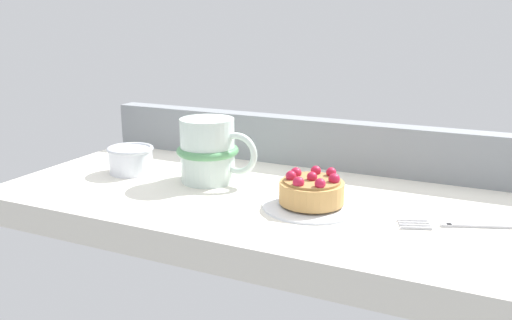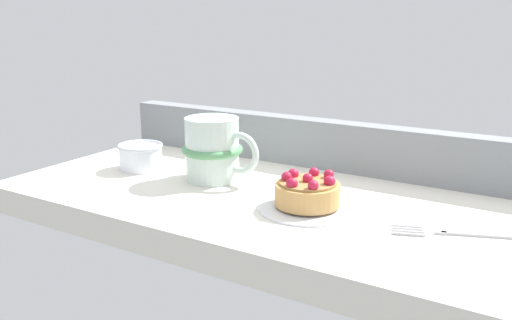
# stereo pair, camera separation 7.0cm
# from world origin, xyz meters

# --- Properties ---
(ground_plane) EXTENTS (0.72, 0.34, 0.04)m
(ground_plane) POSITION_xyz_m (0.00, 0.00, -0.02)
(ground_plane) COLOR silver
(window_rail_back) EXTENTS (0.71, 0.03, 0.07)m
(window_rail_back) POSITION_xyz_m (0.00, 0.15, 0.04)
(window_rail_back) COLOR gray
(window_rail_back) RESTS_ON ground_plane
(dessert_plate) EXTENTS (0.12, 0.12, 0.01)m
(dessert_plate) POSITION_xyz_m (0.07, -0.03, 0.00)
(dessert_plate) COLOR silver
(dessert_plate) RESTS_ON ground_plane
(raspberry_tart) EXTENTS (0.08, 0.08, 0.04)m
(raspberry_tart) POSITION_xyz_m (0.07, -0.03, 0.02)
(raspberry_tart) COLOR tan
(raspberry_tart) RESTS_ON dessert_plate
(coffee_mug) EXTENTS (0.12, 0.09, 0.09)m
(coffee_mug) POSITION_xyz_m (-0.10, 0.01, 0.05)
(coffee_mug) COLOR silver
(coffee_mug) RESTS_ON ground_plane
(dessert_fork) EXTENTS (0.18, 0.08, 0.01)m
(dessert_fork) POSITION_xyz_m (0.26, -0.01, 0.00)
(dessert_fork) COLOR #B7B7BC
(dessert_fork) RESTS_ON ground_plane
(sugar_bowl) EXTENTS (0.07, 0.07, 0.04)m
(sugar_bowl) POSITION_xyz_m (-0.23, -0.00, 0.02)
(sugar_bowl) COLOR silver
(sugar_bowl) RESTS_ON ground_plane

